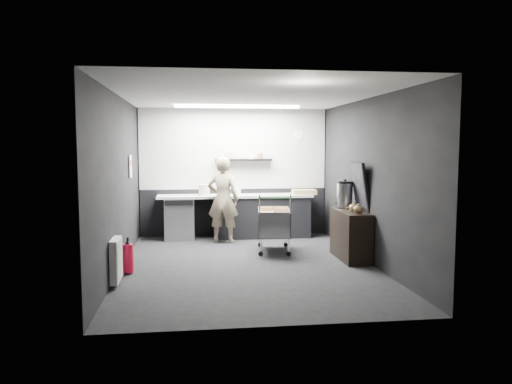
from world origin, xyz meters
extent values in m
plane|color=black|center=(0.00, 0.00, 0.00)|extent=(5.50, 5.50, 0.00)
plane|color=silver|center=(0.00, 0.00, 2.70)|extent=(5.50, 5.50, 0.00)
plane|color=black|center=(0.00, 2.75, 1.35)|extent=(5.50, 0.00, 5.50)
plane|color=black|center=(0.00, -2.75, 1.35)|extent=(5.50, 0.00, 5.50)
plane|color=black|center=(-2.00, 0.00, 1.35)|extent=(0.00, 5.50, 5.50)
plane|color=black|center=(2.00, 0.00, 1.35)|extent=(0.00, 5.50, 5.50)
cube|color=#B7B7B2|center=(0.00, 2.73, 1.85)|extent=(3.95, 0.02, 1.70)
cube|color=black|center=(0.00, 2.73, 0.50)|extent=(3.95, 0.02, 1.00)
cube|color=black|center=(0.20, 2.62, 1.62)|extent=(1.20, 0.22, 0.04)
cylinder|color=white|center=(1.40, 2.72, 2.15)|extent=(0.20, 0.03, 0.20)
cube|color=silver|center=(-1.98, 1.30, 1.55)|extent=(0.02, 0.30, 0.40)
cube|color=#B52516|center=(-1.98, 1.30, 1.62)|extent=(0.02, 0.22, 0.10)
cube|color=white|center=(-1.94, -0.90, 0.35)|extent=(0.10, 0.50, 0.60)
cube|color=white|center=(0.00, 1.85, 2.67)|extent=(2.40, 0.20, 0.04)
cube|color=black|center=(0.55, 2.42, 0.42)|extent=(2.00, 0.56, 0.85)
cube|color=silver|center=(0.00, 2.42, 0.88)|extent=(3.20, 0.60, 0.05)
cube|color=#9EA0A5|center=(-1.15, 2.42, 0.42)|extent=(0.60, 0.58, 0.85)
cube|color=black|center=(-1.15, 2.12, 0.78)|extent=(0.56, 0.02, 0.10)
imported|color=#C0B698|center=(-0.28, 1.97, 0.86)|extent=(0.72, 0.57, 1.71)
cube|color=silver|center=(0.58, 0.99, 0.32)|extent=(0.67, 0.94, 0.02)
cube|color=silver|center=(0.31, 0.99, 0.54)|extent=(0.13, 0.87, 0.47)
cube|color=silver|center=(0.85, 0.99, 0.54)|extent=(0.13, 0.87, 0.47)
cube|color=silver|center=(0.58, 0.56, 0.54)|extent=(0.57, 0.09, 0.47)
cube|color=silver|center=(0.58, 1.42, 0.54)|extent=(0.57, 0.09, 0.47)
cylinder|color=silver|center=(0.34, 0.59, 0.18)|extent=(0.02, 0.02, 0.31)
cylinder|color=silver|center=(0.82, 0.59, 0.18)|extent=(0.02, 0.02, 0.31)
cylinder|color=silver|center=(0.34, 1.39, 0.18)|extent=(0.02, 0.02, 0.31)
cylinder|color=silver|center=(0.82, 1.39, 0.18)|extent=(0.02, 0.02, 0.31)
cylinder|color=green|center=(0.58, 0.50, 1.03)|extent=(0.57, 0.10, 0.03)
cube|color=brown|center=(0.46, 1.09, 0.53)|extent=(0.28, 0.34, 0.39)
cube|color=brown|center=(0.72, 0.86, 0.51)|extent=(0.26, 0.31, 0.35)
cylinder|color=black|center=(0.34, 0.59, 0.04)|extent=(0.09, 0.04, 0.08)
cylinder|color=black|center=(0.34, 1.39, 0.04)|extent=(0.09, 0.04, 0.08)
cylinder|color=black|center=(0.82, 0.59, 0.04)|extent=(0.09, 0.04, 0.08)
cylinder|color=black|center=(0.82, 1.39, 0.04)|extent=(0.09, 0.04, 0.08)
cube|color=black|center=(1.77, 0.22, 0.41)|extent=(0.41, 1.10, 0.82)
cylinder|color=silver|center=(1.77, 0.58, 1.05)|extent=(0.27, 0.27, 0.42)
cylinder|color=black|center=(1.77, 0.58, 1.28)|extent=(0.27, 0.27, 0.04)
sphere|color=black|center=(1.77, 0.58, 1.32)|extent=(0.05, 0.05, 0.05)
ellipsoid|color=brown|center=(1.77, 0.08, 0.90)|extent=(0.16, 0.16, 0.13)
ellipsoid|color=brown|center=(1.77, -0.15, 0.90)|extent=(0.16, 0.16, 0.13)
cube|color=black|center=(1.94, 0.26, 1.24)|extent=(0.19, 0.64, 0.82)
cube|color=black|center=(1.92, 0.26, 1.24)|extent=(0.13, 0.55, 0.71)
cylinder|color=red|center=(-1.85, -0.31, 0.24)|extent=(0.16, 0.16, 0.42)
cone|color=black|center=(-1.85, -0.31, 0.48)|extent=(0.11, 0.11, 0.06)
cylinder|color=black|center=(-1.85, -0.31, 0.52)|extent=(0.03, 0.03, 0.06)
cube|color=#9E8554|center=(1.45, 2.37, 0.95)|extent=(0.50, 0.38, 0.10)
cylinder|color=beige|center=(-0.64, 2.42, 1.01)|extent=(0.23, 0.23, 0.23)
cube|color=white|center=(0.03, 2.37, 0.97)|extent=(0.18, 0.15, 0.14)
camera|label=1|loc=(-0.87, -7.85, 1.94)|focal=35.00mm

